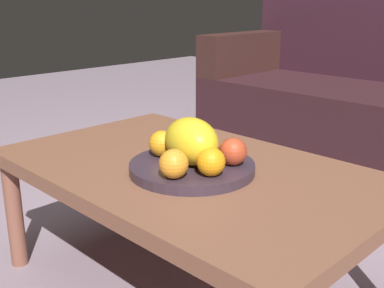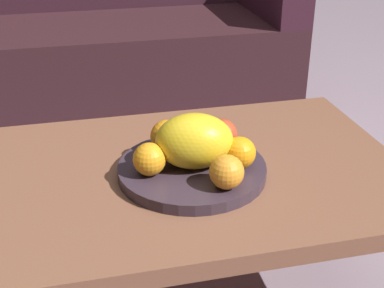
{
  "view_description": "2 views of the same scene",
  "coord_description": "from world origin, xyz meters",
  "px_view_note": "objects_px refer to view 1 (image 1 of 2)",
  "views": [
    {
      "loc": [
        0.85,
        -0.84,
        0.81
      ],
      "look_at": [
        0.04,
        -0.03,
        0.46
      ],
      "focal_mm": 44.76,
      "sensor_mm": 36.0,
      "label": 1
    },
    {
      "loc": [
        -0.19,
        -1.0,
        0.96
      ],
      "look_at": [
        0.04,
        -0.03,
        0.46
      ],
      "focal_mm": 49.82,
      "sensor_mm": 36.0,
      "label": 2
    }
  ],
  "objects_px": {
    "orange_left": "(174,164)",
    "orange_back": "(211,162)",
    "couch": "(383,108)",
    "orange_right": "(200,139)",
    "orange_front": "(162,143)",
    "fruit_bowl": "(192,167)",
    "coffee_table": "(189,180)",
    "banana_bunch": "(204,150)",
    "apple_front": "(233,152)",
    "melon_large_front": "(192,141)"
  },
  "relations": [
    {
      "from": "melon_large_front",
      "to": "orange_back",
      "type": "xyz_separation_m",
      "value": [
        0.09,
        -0.03,
        -0.02
      ]
    },
    {
      "from": "banana_bunch",
      "to": "orange_front",
      "type": "bearing_deg",
      "value": -149.67
    },
    {
      "from": "orange_back",
      "to": "apple_front",
      "type": "relative_size",
      "value": 0.98
    },
    {
      "from": "couch",
      "to": "fruit_bowl",
      "type": "distance_m",
      "value": 1.4
    },
    {
      "from": "fruit_bowl",
      "to": "apple_front",
      "type": "distance_m",
      "value": 0.11
    },
    {
      "from": "orange_right",
      "to": "apple_front",
      "type": "bearing_deg",
      "value": -5.2
    },
    {
      "from": "couch",
      "to": "orange_right",
      "type": "distance_m",
      "value": 1.33
    },
    {
      "from": "coffee_table",
      "to": "banana_bunch",
      "type": "bearing_deg",
      "value": 12.72
    },
    {
      "from": "apple_front",
      "to": "orange_back",
      "type": "bearing_deg",
      "value": -82.68
    },
    {
      "from": "orange_front",
      "to": "orange_right",
      "type": "xyz_separation_m",
      "value": [
        0.05,
        0.09,
        0.0
      ]
    },
    {
      "from": "fruit_bowl",
      "to": "orange_back",
      "type": "height_order",
      "value": "orange_back"
    },
    {
      "from": "orange_front",
      "to": "orange_right",
      "type": "height_order",
      "value": "orange_right"
    },
    {
      "from": "orange_left",
      "to": "banana_bunch",
      "type": "relative_size",
      "value": 0.47
    },
    {
      "from": "coffee_table",
      "to": "orange_back",
      "type": "height_order",
      "value": "orange_back"
    },
    {
      "from": "orange_right",
      "to": "apple_front",
      "type": "height_order",
      "value": "orange_right"
    },
    {
      "from": "orange_right",
      "to": "orange_back",
      "type": "distance_m",
      "value": 0.17
    },
    {
      "from": "melon_large_front",
      "to": "orange_back",
      "type": "relative_size",
      "value": 2.39
    },
    {
      "from": "couch",
      "to": "fruit_bowl",
      "type": "xyz_separation_m",
      "value": [
        0.11,
        -1.39,
        0.09
      ]
    },
    {
      "from": "melon_large_front",
      "to": "apple_front",
      "type": "bearing_deg",
      "value": 39.8
    },
    {
      "from": "coffee_table",
      "to": "couch",
      "type": "distance_m",
      "value": 1.37
    },
    {
      "from": "orange_front",
      "to": "orange_back",
      "type": "xyz_separation_m",
      "value": [
        0.19,
        -0.02,
        -0.0
      ]
    },
    {
      "from": "orange_left",
      "to": "orange_right",
      "type": "distance_m",
      "value": 0.2
    },
    {
      "from": "coffee_table",
      "to": "apple_front",
      "type": "relative_size",
      "value": 14.81
    },
    {
      "from": "fruit_bowl",
      "to": "orange_back",
      "type": "bearing_deg",
      "value": -18.91
    },
    {
      "from": "fruit_bowl",
      "to": "orange_right",
      "type": "bearing_deg",
      "value": 120.48
    },
    {
      "from": "apple_front",
      "to": "melon_large_front",
      "type": "bearing_deg",
      "value": -140.2
    },
    {
      "from": "couch",
      "to": "orange_right",
      "type": "relative_size",
      "value": 22.6
    },
    {
      "from": "fruit_bowl",
      "to": "melon_large_front",
      "type": "xyz_separation_m",
      "value": [
        0.0,
        -0.01,
        0.07
      ]
    },
    {
      "from": "coffee_table",
      "to": "fruit_bowl",
      "type": "xyz_separation_m",
      "value": [
        0.04,
        -0.03,
        0.05
      ]
    },
    {
      "from": "couch",
      "to": "orange_right",
      "type": "height_order",
      "value": "couch"
    },
    {
      "from": "orange_front",
      "to": "orange_left",
      "type": "relative_size",
      "value": 0.99
    },
    {
      "from": "couch",
      "to": "melon_large_front",
      "type": "height_order",
      "value": "couch"
    },
    {
      "from": "couch",
      "to": "orange_front",
      "type": "height_order",
      "value": "couch"
    },
    {
      "from": "couch",
      "to": "melon_large_front",
      "type": "relative_size",
      "value": 10.35
    },
    {
      "from": "fruit_bowl",
      "to": "apple_front",
      "type": "relative_size",
      "value": 4.56
    },
    {
      "from": "couch",
      "to": "apple_front",
      "type": "relative_size",
      "value": 24.15
    },
    {
      "from": "banana_bunch",
      "to": "apple_front",
      "type": "bearing_deg",
      "value": 15.08
    },
    {
      "from": "apple_front",
      "to": "orange_left",
      "type": "bearing_deg",
      "value": -102.93
    },
    {
      "from": "orange_left",
      "to": "apple_front",
      "type": "distance_m",
      "value": 0.17
    },
    {
      "from": "orange_left",
      "to": "orange_back",
      "type": "height_order",
      "value": "orange_left"
    },
    {
      "from": "fruit_bowl",
      "to": "orange_front",
      "type": "xyz_separation_m",
      "value": [
        -0.09,
        -0.02,
        0.05
      ]
    },
    {
      "from": "orange_right",
      "to": "orange_front",
      "type": "bearing_deg",
      "value": -119.65
    },
    {
      "from": "orange_back",
      "to": "banana_bunch",
      "type": "distance_m",
      "value": 0.12
    },
    {
      "from": "orange_front",
      "to": "orange_left",
      "type": "bearing_deg",
      "value": -32.12
    },
    {
      "from": "fruit_bowl",
      "to": "orange_left",
      "type": "height_order",
      "value": "orange_left"
    },
    {
      "from": "couch",
      "to": "fruit_bowl",
      "type": "relative_size",
      "value": 5.3
    },
    {
      "from": "fruit_bowl",
      "to": "orange_front",
      "type": "relative_size",
      "value": 4.63
    },
    {
      "from": "orange_left",
      "to": "fruit_bowl",
      "type": "bearing_deg",
      "value": 113.27
    },
    {
      "from": "orange_front",
      "to": "couch",
      "type": "bearing_deg",
      "value": 90.66
    },
    {
      "from": "melon_large_front",
      "to": "coffee_table",
      "type": "bearing_deg",
      "value": 140.98
    }
  ]
}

